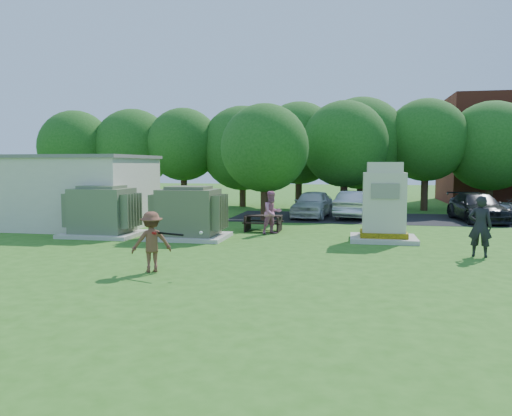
% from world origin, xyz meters
% --- Properties ---
extents(ground, '(120.00, 120.00, 0.00)m').
position_xyz_m(ground, '(0.00, 0.00, 0.00)').
color(ground, '#2D6619').
rests_on(ground, ground).
extents(service_building, '(10.00, 5.00, 3.20)m').
position_xyz_m(service_building, '(-11.00, 7.00, 1.60)').
color(service_building, beige).
rests_on(service_building, ground).
extents(service_building_roof, '(10.20, 5.20, 0.15)m').
position_xyz_m(service_building_roof, '(-11.00, 7.00, 3.27)').
color(service_building_roof, slate).
rests_on(service_building_roof, service_building).
extents(parking_strip, '(20.00, 6.00, 0.01)m').
position_xyz_m(parking_strip, '(7.00, 13.50, 0.01)').
color(parking_strip, '#232326').
rests_on(parking_strip, ground).
extents(transformer_left, '(3.00, 2.40, 2.07)m').
position_xyz_m(transformer_left, '(-6.50, 4.50, 0.97)').
color(transformer_left, beige).
rests_on(transformer_left, ground).
extents(transformer_right, '(3.00, 2.40, 2.07)m').
position_xyz_m(transformer_right, '(-2.80, 4.50, 0.97)').
color(transformer_right, beige).
rests_on(transformer_right, ground).
extents(generator_cabinet, '(2.47, 2.02, 3.01)m').
position_xyz_m(generator_cabinet, '(4.72, 5.31, 1.32)').
color(generator_cabinet, beige).
rests_on(generator_cabinet, ground).
extents(picnic_table, '(1.64, 1.23, 0.70)m').
position_xyz_m(picnic_table, '(-0.30, 7.20, 0.44)').
color(picnic_table, black).
rests_on(picnic_table, ground).
extents(batter, '(1.23, 1.05, 1.65)m').
position_xyz_m(batter, '(-1.81, -1.59, 0.83)').
color(batter, brown).
rests_on(batter, ground).
extents(person_by_generator, '(0.81, 0.64, 1.95)m').
position_xyz_m(person_by_generator, '(7.52, 2.49, 0.97)').
color(person_by_generator, black).
rests_on(person_by_generator, ground).
extents(person_at_picnic, '(1.11, 1.10, 1.81)m').
position_xyz_m(person_at_picnic, '(0.23, 6.34, 0.91)').
color(person_at_picnic, '#C2668C').
rests_on(person_at_picnic, ground).
extents(car_white, '(2.34, 4.63, 1.51)m').
position_xyz_m(car_white, '(1.36, 13.27, 0.76)').
color(car_white, silver).
rests_on(car_white, ground).
extents(car_silver_a, '(2.66, 4.79, 1.49)m').
position_xyz_m(car_silver_a, '(3.82, 13.45, 0.75)').
color(car_silver_a, '#BABABF').
rests_on(car_silver_a, ground).
extents(car_dark, '(2.52, 5.17, 1.45)m').
position_xyz_m(car_dark, '(9.84, 13.04, 0.72)').
color(car_dark, black).
rests_on(car_dark, ground).
extents(batting_equipment, '(1.51, 0.35, 0.13)m').
position_xyz_m(batting_equipment, '(-1.15, -1.75, 1.09)').
color(batting_equipment, black).
rests_on(batting_equipment, ground).
extents(tree_row, '(41.30, 13.30, 7.30)m').
position_xyz_m(tree_row, '(1.75, 18.50, 4.15)').
color(tree_row, '#47301E').
rests_on(tree_row, ground).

